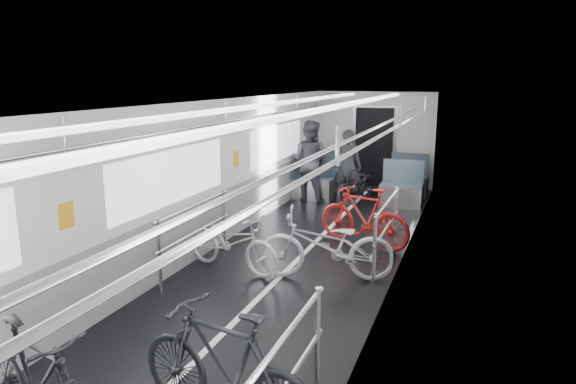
% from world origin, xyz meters
% --- Properties ---
extents(car_shell, '(3.02, 14.01, 2.41)m').
position_xyz_m(car_shell, '(0.00, 1.78, 1.13)').
color(car_shell, black).
rests_on(car_shell, ground).
extents(bike_left_mid, '(1.65, 0.82, 0.95)m').
position_xyz_m(bike_left_mid, '(-0.54, -3.39, 0.48)').
color(bike_left_mid, black).
rests_on(bike_left_mid, floor).
extents(bike_left_far, '(1.72, 0.95, 0.86)m').
position_xyz_m(bike_left_far, '(-0.75, 0.34, 0.43)').
color(bike_left_far, silver).
rests_on(bike_left_far, floor).
extents(bike_right_near, '(1.79, 0.79, 1.04)m').
position_xyz_m(bike_right_near, '(0.74, -2.77, 0.52)').
color(bike_right_near, black).
rests_on(bike_right_near, floor).
extents(bike_right_mid, '(1.98, 1.10, 0.99)m').
position_xyz_m(bike_right_mid, '(0.63, 0.46, 0.49)').
color(bike_right_mid, '#B9B8BD').
rests_on(bike_right_mid, floor).
extents(bike_right_far, '(1.73, 0.95, 1.00)m').
position_xyz_m(bike_right_far, '(0.80, 2.11, 0.50)').
color(bike_right_far, red).
rests_on(bike_right_far, floor).
extents(bike_aisle, '(0.98, 1.80, 0.90)m').
position_xyz_m(bike_aisle, '(0.06, 4.80, 0.45)').
color(bike_aisle, black).
rests_on(bike_aisle, floor).
extents(person_standing, '(0.61, 0.41, 1.66)m').
position_xyz_m(person_standing, '(-0.15, 4.80, 0.83)').
color(person_standing, black).
rests_on(person_standing, floor).
extents(person_seated, '(0.95, 0.78, 1.82)m').
position_xyz_m(person_seated, '(-1.05, 4.87, 0.91)').
color(person_seated, '#333139').
rests_on(person_seated, floor).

